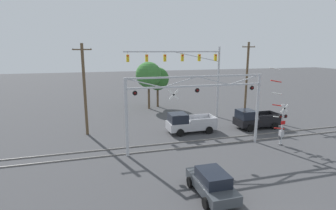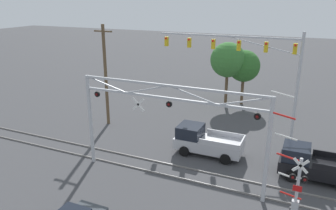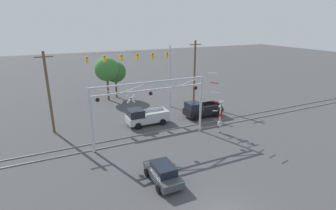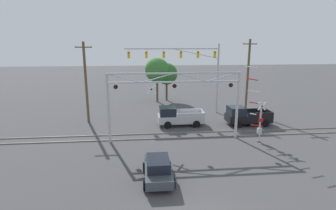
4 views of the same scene
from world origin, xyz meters
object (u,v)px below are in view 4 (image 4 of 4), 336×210
(crossing_gantry, at_px, (174,94))
(background_tree_far_left_verge, at_px, (157,70))
(pickup_truck_lead, at_px, (178,117))
(pickup_truck_following, at_px, (246,116))
(crossing_signal_mast, at_px, (259,119))
(utility_pole_left, at_px, (86,82))
(traffic_signal_span, at_px, (193,64))
(utility_pole_right, at_px, (248,75))
(sedan_waiting, at_px, (158,169))
(background_tree_beyond_span, at_px, (167,74))

(crossing_gantry, bearing_deg, background_tree_far_left_verge, 92.03)
(pickup_truck_lead, xyz_separation_m, pickup_truck_following, (7.54, -0.56, -0.00))
(crossing_gantry, relative_size, crossing_signal_mast, 1.73)
(utility_pole_left, bearing_deg, traffic_signal_span, 12.62)
(utility_pole_right, distance_m, background_tree_far_left_verge, 13.49)
(pickup_truck_following, bearing_deg, traffic_signal_span, 131.74)
(crossing_signal_mast, height_order, sedan_waiting, crossing_signal_mast)
(sedan_waiting, relative_size, background_tree_far_left_verge, 0.60)
(pickup_truck_lead, relative_size, background_tree_beyond_span, 0.84)
(crossing_signal_mast, bearing_deg, background_tree_far_left_verge, 114.26)
(crossing_signal_mast, relative_size, background_tree_far_left_verge, 1.03)
(utility_pole_left, bearing_deg, pickup_truck_lead, -12.40)
(crossing_signal_mast, distance_m, traffic_signal_span, 12.33)
(crossing_signal_mast, xyz_separation_m, utility_pole_left, (-16.70, 8.03, 2.52))
(background_tree_far_left_verge, bearing_deg, crossing_gantry, -87.97)
(crossing_signal_mast, height_order, utility_pole_left, utility_pole_left)
(traffic_signal_span, distance_m, utility_pole_left, 13.06)
(crossing_gantry, relative_size, utility_pole_left, 1.34)
(utility_pole_left, xyz_separation_m, utility_pole_right, (19.82, 2.63, 0.17))
(sedan_waiting, bearing_deg, traffic_signal_span, 72.05)
(pickup_truck_lead, xyz_separation_m, utility_pole_left, (-10.10, 2.22, 3.69))
(crossing_signal_mast, bearing_deg, traffic_signal_span, 110.50)
(crossing_signal_mast, distance_m, background_tree_beyond_span, 20.27)
(sedan_waiting, height_order, background_tree_beyond_span, background_tree_beyond_span)
(crossing_gantry, bearing_deg, utility_pole_right, 41.14)
(sedan_waiting, distance_m, background_tree_far_left_verge, 24.45)
(traffic_signal_span, relative_size, sedan_waiting, 2.92)
(background_tree_beyond_span, relative_size, background_tree_far_left_verge, 0.87)
(pickup_truck_following, xyz_separation_m, sedan_waiting, (-10.46, -11.23, -0.20))
(traffic_signal_span, bearing_deg, background_tree_far_left_verge, 119.53)
(utility_pole_left, height_order, utility_pole_right, utility_pole_right)
(crossing_gantry, distance_m, utility_pole_left, 11.34)
(background_tree_far_left_verge, bearing_deg, pickup_truck_following, -54.67)
(utility_pole_right, bearing_deg, background_tree_far_left_verge, 146.64)
(traffic_signal_span, distance_m, background_tree_beyond_span, 8.84)
(pickup_truck_lead, distance_m, background_tree_far_left_verge, 12.98)
(utility_pole_left, height_order, background_tree_beyond_span, utility_pole_left)
(crossing_signal_mast, bearing_deg, utility_pole_left, 154.32)
(pickup_truck_lead, height_order, sedan_waiting, pickup_truck_lead)
(pickup_truck_following, xyz_separation_m, utility_pole_left, (-17.64, 2.78, 3.69))
(utility_pole_right, distance_m, background_tree_beyond_span, 12.86)
(sedan_waiting, bearing_deg, pickup_truck_lead, 76.09)
(traffic_signal_span, xyz_separation_m, pickup_truck_following, (5.00, -5.61, -5.36))
(traffic_signal_span, bearing_deg, pickup_truck_lead, -116.66)
(traffic_signal_span, distance_m, utility_pole_right, 7.34)
(sedan_waiting, relative_size, background_tree_beyond_span, 0.68)
(traffic_signal_span, bearing_deg, utility_pole_left, -167.38)
(traffic_signal_span, bearing_deg, pickup_truck_following, -48.26)
(crossing_signal_mast, xyz_separation_m, utility_pole_right, (3.12, 10.66, 2.69))
(crossing_signal_mast, distance_m, pickup_truck_following, 5.46)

